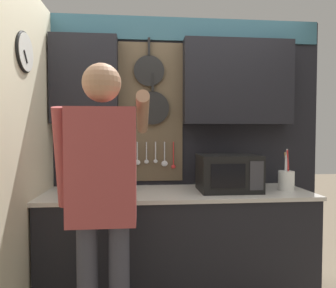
% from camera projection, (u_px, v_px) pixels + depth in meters
% --- Properties ---
extents(base_cabinet_counter, '(2.12, 0.63, 0.92)m').
position_uv_depth(base_cabinet_counter, '(178.00, 248.00, 2.42)').
color(base_cabinet_counter, black).
rests_on(base_cabinet_counter, ground_plane).
extents(back_wall_unit, '(2.69, 0.20, 2.41)m').
position_uv_depth(back_wall_unit, '(177.00, 122.00, 2.67)').
color(back_wall_unit, black).
rests_on(back_wall_unit, ground_plane).
extents(side_wall, '(0.07, 1.60, 2.41)m').
position_uv_depth(side_wall, '(18.00, 160.00, 1.91)').
color(side_wall, beige).
rests_on(side_wall, ground_plane).
extents(microwave, '(0.48, 0.35, 0.29)m').
position_uv_depth(microwave, '(228.00, 173.00, 2.41)').
color(microwave, black).
rests_on(microwave, base_cabinet_counter).
extents(knife_block, '(0.13, 0.16, 0.27)m').
position_uv_depth(knife_block, '(119.00, 180.00, 2.34)').
color(knife_block, brown).
rests_on(knife_block, base_cabinet_counter).
extents(utensil_crock, '(0.13, 0.13, 0.34)m').
position_uv_depth(utensil_crock, '(286.00, 179.00, 2.46)').
color(utensil_crock, white).
rests_on(utensil_crock, base_cabinet_counter).
extents(person, '(0.54, 0.68, 1.78)m').
position_uv_depth(person, '(103.00, 189.00, 1.71)').
color(person, '#383842').
rests_on(person, ground_plane).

